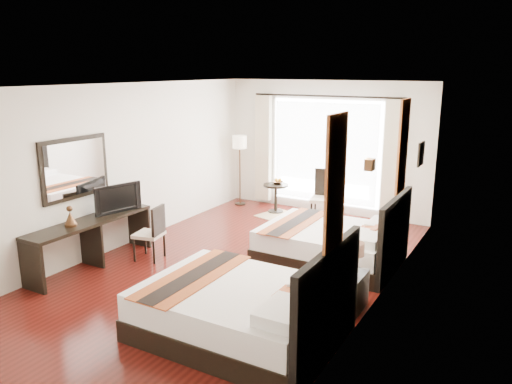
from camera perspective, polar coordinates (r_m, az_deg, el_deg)
The scene contains 28 objects.
floor at distance 7.85m, azimuth -2.75°, elevation -8.83°, with size 4.50×7.50×0.01m, color #380E0A.
ceiling at distance 7.24m, azimuth -3.01°, elevation 12.00°, with size 4.50×7.50×0.02m, color white.
wall_headboard at distance 6.53m, azimuth 13.99°, elevation -0.98°, with size 0.01×7.50×2.80m, color silver.
wall_desk at distance 8.81m, azimuth -15.30°, elevation 2.77°, with size 0.01×7.50×2.80m, color silver.
wall_window at distance 10.71m, azimuth 7.98°, elevation 5.05°, with size 4.50×0.01×2.80m, color silver.
window_glass at distance 10.72m, azimuth 7.94°, elevation 4.52°, with size 2.40×0.02×2.20m, color white.
sheer_curtain at distance 10.66m, azimuth 7.81°, elevation 4.47°, with size 2.30×0.02×2.10m, color white.
drape_left at distance 11.24m, azimuth 0.85°, elevation 4.98°, with size 0.35×0.14×2.35m, color beige.
drape_right at distance 10.19m, azimuth 15.32°, elevation 3.54°, with size 0.35×0.14×2.35m, color beige.
art_panel_near at distance 4.93m, azimuth 9.07°, elevation 1.04°, with size 0.03×0.50×1.35m, color maroon.
art_panel_far at distance 7.45m, azimuth 16.44°, elevation 5.02°, with size 0.03×0.50×1.35m, color maroon.
wall_sconce at distance 6.10m, azimuth 12.88°, elevation 3.07°, with size 0.10×0.14×0.14m, color #452B18.
mirror_frame at distance 8.13m, azimuth -19.98°, elevation 2.59°, with size 0.04×1.25×0.95m, color black.
mirror_glass at distance 8.11m, azimuth -19.87°, elevation 2.57°, with size 0.01×1.12×0.82m, color white.
bed_near at distance 5.92m, azimuth -1.33°, elevation -13.27°, with size 2.25×1.75×1.27m.
bed_far at distance 8.13m, azimuth 8.83°, elevation -5.79°, with size 2.13×1.66×1.20m.
nightstand at distance 6.67m, azimuth 10.44°, elevation -11.02°, with size 0.41×0.51×0.49m, color black.
table_lamp at distance 6.59m, azimuth 11.29°, elevation -6.64°, with size 0.23×0.23×0.36m.
vase at distance 6.44m, azimuth 10.45°, elevation -8.76°, with size 0.14×0.14×0.14m, color black.
console_desk at distance 8.26m, azimuth -18.26°, elevation -5.54°, with size 0.50×2.20×0.76m, color black.
television at distance 8.43m, azimuth -15.74°, elevation -0.62°, with size 0.81×0.11×0.47m, color black.
bronze_figurine at distance 7.89m, azimuth -20.46°, elevation -2.72°, with size 0.18×0.18×0.27m, color #452B18, non-canonical shape.
desk_chair at distance 8.33m, azimuth -11.99°, elevation -5.71°, with size 0.50×0.50×0.90m.
floor_lamp at distance 11.16m, azimuth -1.88°, elevation 5.20°, with size 0.32×0.32×1.58m.
side_table at distance 10.76m, azimuth 2.27°, elevation -0.71°, with size 0.54×0.54×0.62m, color black.
fruit_bowl at distance 10.70m, azimuth 2.49°, elevation 1.07°, with size 0.22×0.22×0.05m, color #482F19.
window_chair at distance 10.06m, azimuth 7.79°, elevation -1.77°, with size 0.60×0.60×1.08m.
jute_rug at distance 10.44m, azimuth 3.44°, elevation -2.92°, with size 1.14×0.78×0.01m, color tan.
Camera 1 is at (3.90, -6.10, 3.04)m, focal length 35.00 mm.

